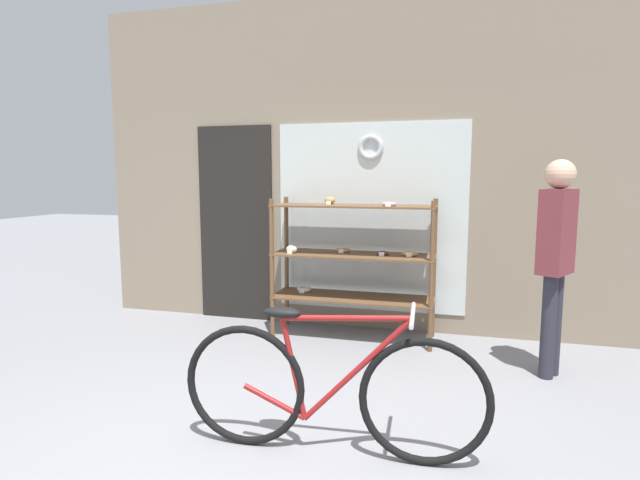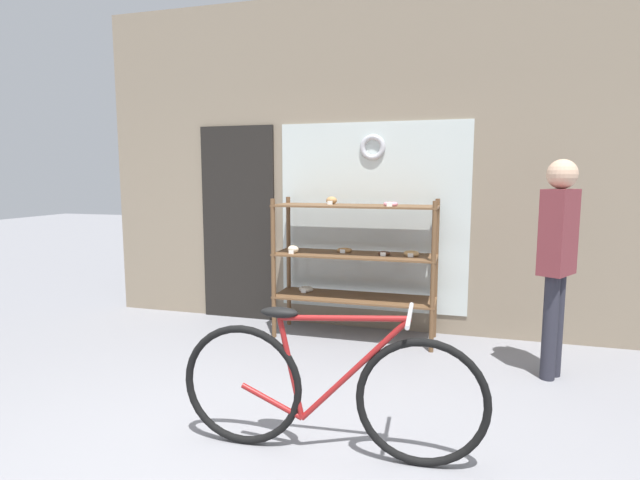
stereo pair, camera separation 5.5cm
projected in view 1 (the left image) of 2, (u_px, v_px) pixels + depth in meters
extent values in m
cube|color=gray|center=(352.00, 165.00, 5.07)|extent=(5.56, 0.08, 3.36)
cube|color=silver|center=(370.00, 218.00, 5.04)|extent=(1.91, 0.02, 1.90)
cube|color=black|center=(236.00, 224.00, 5.43)|extent=(0.84, 0.03, 2.10)
torus|color=#B7B7BC|center=(371.00, 147.00, 4.94)|extent=(0.26, 0.06, 0.26)
cylinder|color=brown|center=(272.00, 269.00, 4.80)|extent=(0.04, 0.04, 1.36)
cylinder|color=brown|center=(432.00, 277.00, 4.41)|extent=(0.04, 0.04, 1.36)
cylinder|color=brown|center=(287.00, 262.00, 5.22)|extent=(0.04, 0.04, 1.36)
cylinder|color=brown|center=(434.00, 269.00, 4.83)|extent=(0.04, 0.04, 1.36)
cube|color=brown|center=(353.00, 297.00, 4.85)|extent=(1.55, 0.48, 0.02)
cube|color=brown|center=(353.00, 255.00, 4.80)|extent=(1.55, 0.48, 0.02)
cube|color=brown|center=(354.00, 206.00, 4.73)|extent=(1.55, 0.48, 0.02)
torus|color=pink|center=(389.00, 204.00, 4.57)|extent=(0.13, 0.13, 0.04)
cube|color=white|center=(388.00, 204.00, 4.50)|extent=(0.05, 0.00, 0.04)
torus|color=#B27A42|center=(343.00, 250.00, 4.92)|extent=(0.15, 0.15, 0.03)
cube|color=white|center=(341.00, 251.00, 4.84)|extent=(0.05, 0.00, 0.04)
torus|color=tan|center=(410.00, 253.00, 4.69)|extent=(0.15, 0.15, 0.04)
cube|color=white|center=(409.00, 255.00, 4.61)|extent=(0.05, 0.00, 0.04)
torus|color=beige|center=(304.00, 289.00, 5.07)|extent=(0.15, 0.15, 0.04)
cube|color=white|center=(302.00, 291.00, 4.99)|extent=(0.05, 0.00, 0.04)
ellipsoid|color=beige|center=(292.00, 249.00, 4.84)|extent=(0.11, 0.09, 0.08)
cube|color=white|center=(290.00, 252.00, 4.78)|extent=(0.05, 0.00, 0.04)
torus|color=#4C2D1E|center=(383.00, 253.00, 4.73)|extent=(0.12, 0.12, 0.03)
cube|color=white|center=(382.00, 254.00, 4.66)|extent=(0.05, 0.00, 0.04)
ellipsoid|color=#AD7F4C|center=(330.00, 200.00, 4.85)|extent=(0.11, 0.09, 0.08)
cube|color=white|center=(328.00, 203.00, 4.79)|extent=(0.05, 0.00, 0.04)
torus|color=black|center=(245.00, 386.00, 2.90)|extent=(0.72, 0.08, 0.72)
torus|color=black|center=(425.00, 402.00, 2.68)|extent=(0.72, 0.08, 0.72)
cylinder|color=maroon|center=(357.00, 370.00, 2.74)|extent=(0.61, 0.06, 0.64)
cylinder|color=maroon|center=(345.00, 318.00, 2.72)|extent=(0.72, 0.07, 0.07)
cylinder|color=maroon|center=(294.00, 368.00, 2.82)|extent=(0.16, 0.04, 0.59)
cylinder|color=maroon|center=(274.00, 402.00, 2.87)|extent=(0.37, 0.05, 0.19)
ellipsoid|color=black|center=(282.00, 313.00, 2.79)|extent=(0.22, 0.10, 0.06)
cylinder|color=#B2B2B7|center=(413.00, 315.00, 2.64)|extent=(0.05, 0.46, 0.02)
cylinder|color=#282833|center=(554.00, 324.00, 3.93)|extent=(0.11, 0.11, 0.82)
cylinder|color=#282833|center=(548.00, 327.00, 3.86)|extent=(0.11, 0.11, 0.82)
cube|color=brown|center=(557.00, 232.00, 3.80)|extent=(0.32, 0.37, 0.65)
sphere|color=tan|center=(560.00, 174.00, 3.74)|extent=(0.22, 0.22, 0.22)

